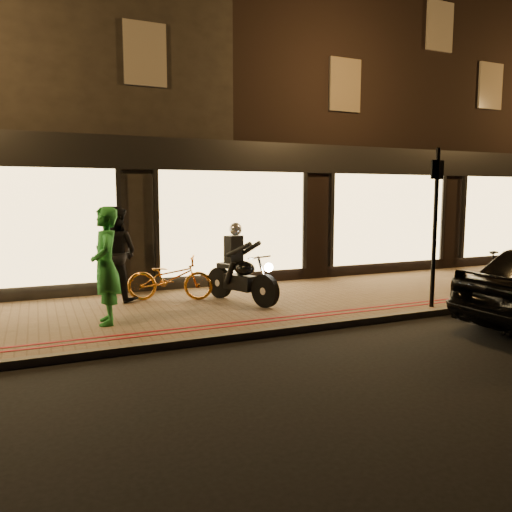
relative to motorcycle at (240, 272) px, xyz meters
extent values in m
plane|color=black|center=(0.60, -2.13, -0.73)|extent=(90.00, 90.00, 0.00)
cube|color=brown|center=(0.60, -0.13, -0.67)|extent=(50.00, 4.00, 0.12)
cube|color=#59544C|center=(0.60, -2.08, -0.67)|extent=(50.00, 0.14, 0.12)
cube|color=maroon|center=(0.60, -1.68, -0.61)|extent=(50.00, 0.06, 0.01)
cube|color=maroon|center=(0.60, -1.48, -0.61)|extent=(50.00, 0.06, 0.01)
cube|color=black|center=(6.60, 6.87, 3.52)|extent=(12.00, 10.00, 8.50)
cube|color=black|center=(0.60, 1.82, 2.42)|extent=(48.00, 0.12, 0.70)
cube|color=#FFD37F|center=(-3.90, 1.81, 0.88)|extent=(3.60, 0.06, 2.38)
cube|color=#FFD37F|center=(0.60, 1.81, 0.88)|extent=(3.60, 0.06, 2.38)
cube|color=#FFD37F|center=(5.10, 1.81, 0.88)|extent=(3.60, 0.06, 2.38)
cube|color=#FFD37F|center=(9.60, 1.81, 0.88)|extent=(3.60, 0.06, 2.38)
cube|color=#3F331E|center=(-1.40, 1.82, 4.47)|extent=(0.90, 0.06, 1.30)
cube|color=#3F331E|center=(3.60, 1.82, 4.27)|extent=(0.90, 0.06, 1.30)
cube|color=#3F331E|center=(8.60, 1.82, 4.67)|extent=(0.90, 0.06, 1.30)
cube|color=#3F331E|center=(6.60, 1.82, 6.07)|extent=(0.90, 0.06, 1.30)
cylinder|color=black|center=(0.26, -0.64, -0.29)|extent=(0.35, 0.64, 0.64)
cylinder|color=black|center=(-0.23, 0.57, -0.29)|extent=(0.35, 0.64, 0.64)
cylinder|color=silver|center=(0.26, -0.64, -0.29)|extent=(0.18, 0.18, 0.14)
cylinder|color=silver|center=(-0.23, 0.57, -0.29)|extent=(0.18, 0.18, 0.14)
cube|color=black|center=(0.00, 0.01, -0.21)|extent=(0.50, 0.75, 0.30)
ellipsoid|color=black|center=(0.04, -0.11, 0.09)|extent=(0.49, 0.59, 0.29)
cube|color=black|center=(-0.12, 0.29, 0.09)|extent=(0.41, 0.59, 0.09)
cylinder|color=silver|center=(0.20, -0.50, 0.34)|extent=(0.57, 0.25, 0.03)
cylinder|color=silver|center=(0.24, -0.59, 0.01)|extent=(0.17, 0.32, 0.71)
sphere|color=white|center=(0.29, -0.72, 0.17)|extent=(0.22, 0.22, 0.17)
cylinder|color=silver|center=(-0.06, 0.47, -0.33)|extent=(0.27, 0.54, 0.07)
cube|color=black|center=(-0.07, 0.17, 0.44)|extent=(0.40, 0.33, 0.55)
sphere|color=silver|center=(-0.05, 0.11, 0.85)|extent=(0.34, 0.34, 0.26)
cylinder|color=black|center=(-0.10, -0.19, 0.47)|extent=(0.38, 0.56, 0.34)
cylinder|color=black|center=(0.20, -0.07, 0.47)|extent=(0.23, 0.60, 0.34)
cylinder|color=black|center=(-0.18, 0.08, -0.01)|extent=(0.26, 0.28, 0.46)
cylinder|color=black|center=(0.08, 0.18, -0.01)|extent=(0.14, 0.27, 0.46)
cylinder|color=black|center=(3.21, -1.88, 0.89)|extent=(0.09, 0.09, 3.00)
cube|color=black|center=(3.21, -1.88, 1.99)|extent=(0.35, 0.09, 0.35)
imported|color=orange|center=(-1.23, 0.75, -0.16)|extent=(1.83, 1.19, 0.91)
imported|color=black|center=(5.11, -1.82, -0.12)|extent=(1.68, 0.55, 1.00)
imported|color=#228031|center=(-2.66, -0.68, 0.36)|extent=(0.52, 0.74, 1.95)
imported|color=black|center=(-2.23, 1.15, 0.34)|extent=(1.17, 1.16, 1.91)
camera|label=1|loc=(-3.67, -9.11, 1.51)|focal=35.00mm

